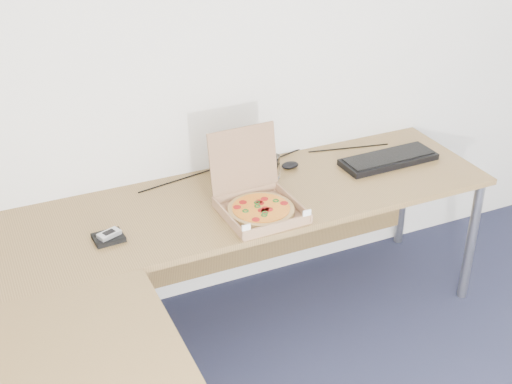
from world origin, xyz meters
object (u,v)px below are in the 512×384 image
desk (203,270)px  wallet (109,238)px  keyboard (388,160)px  pizza_box (259,205)px  drinking_glass (273,167)px

desk → wallet: bearing=131.7°
desk → keyboard: bearing=21.0°
pizza_box → drinking_glass: pizza_box is taller
drinking_glass → wallet: size_ratio=0.96×
desk → drinking_glass: size_ratio=20.89×
pizza_box → wallet: size_ratio=3.11×
drinking_glass → wallet: bearing=-166.2°
desk → keyboard: keyboard is taller
pizza_box → drinking_glass: (0.20, 0.28, 0.02)m
desk → drinking_glass: 0.80m
keyboard → desk: bearing=-160.3°
drinking_glass → keyboard: bearing=-8.7°
drinking_glass → keyboard: (0.61, -0.09, -0.04)m
desk → pizza_box: size_ratio=6.43×
pizza_box → wallet: (-0.67, 0.06, -0.03)m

